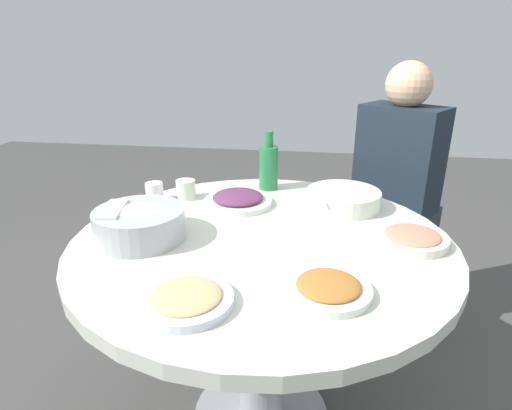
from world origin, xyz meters
name	(u,v)px	position (x,y,z in m)	size (l,w,h in m)	color
round_dining_table	(262,281)	(0.00, 0.00, 0.58)	(1.14, 1.14, 0.73)	#99999E
rice_bowl	(140,224)	(-0.06, 0.36, 0.78)	(0.27, 0.27, 0.10)	#B2B5BA
soup_bowl	(343,199)	(0.28, -0.25, 0.76)	(0.26, 0.26, 0.06)	silver
dish_noodles	(186,298)	(-0.37, 0.12, 0.75)	(0.22, 0.22, 0.04)	silver
dish_tofu_braise	(328,288)	(-0.28, -0.19, 0.75)	(0.20, 0.20, 0.04)	silver
dish_eggplant	(238,199)	(0.25, 0.12, 0.75)	(0.25, 0.25, 0.05)	white
dish_shrimp	(412,238)	(0.02, -0.44, 0.75)	(0.20, 0.20, 0.04)	silver
green_bottle	(269,166)	(0.45, 0.03, 0.83)	(0.08, 0.08, 0.23)	#277A43
tea_cup_near	(155,192)	(0.25, 0.43, 0.77)	(0.06, 0.06, 0.07)	white
tea_cup_far	(186,189)	(0.29, 0.33, 0.77)	(0.07, 0.07, 0.07)	silver
stool_for_diner_left	(385,274)	(0.72, -0.51, 0.23)	(0.31, 0.31, 0.45)	brown
diner_left	(398,166)	(0.72, -0.51, 0.77)	(0.46, 0.46, 0.76)	#2D333D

